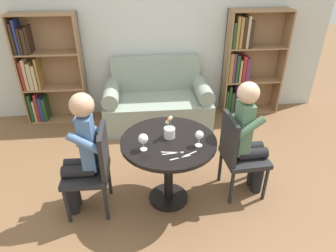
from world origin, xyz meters
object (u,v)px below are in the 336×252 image
(couch, at_px, (157,103))
(wine_glass_left, at_px, (143,139))
(bookshelf_right, at_px, (245,65))
(chair_left, at_px, (93,167))
(person_right, at_px, (249,137))
(chair_right, at_px, (239,152))
(wine_glass_right, at_px, (199,135))
(person_left, at_px, (81,152))
(flower_vase, at_px, (169,131))
(bookshelf_left, at_px, (44,72))

(couch, distance_m, wine_glass_left, 1.86)
(bookshelf_right, bearing_deg, chair_left, -136.71)
(person_right, bearing_deg, chair_left, 90.17)
(chair_right, relative_size, wine_glass_right, 5.96)
(wine_glass_right, bearing_deg, person_right, 19.24)
(bookshelf_right, distance_m, person_left, 2.89)
(bookshelf_right, distance_m, person_right, 1.91)
(couch, height_order, person_left, person_left)
(couch, xyz_separation_m, chair_left, (-0.71, -1.68, 0.18))
(wine_glass_left, height_order, flower_vase, flower_vase)
(wine_glass_left, bearing_deg, bookshelf_right, 52.10)
(flower_vase, bearing_deg, person_right, 1.85)
(wine_glass_right, height_order, flower_vase, flower_vase)
(chair_left, xyz_separation_m, wine_glass_left, (0.48, -0.09, 0.34))
(wine_glass_right, bearing_deg, bookshelf_right, 61.66)
(bookshelf_right, relative_size, person_left, 1.25)
(couch, distance_m, bookshelf_right, 1.44)
(chair_right, bearing_deg, flower_vase, 87.24)
(chair_left, xyz_separation_m, person_left, (-0.09, 0.00, 0.17))
(person_right, bearing_deg, bookshelf_left, 48.53)
(bookshelf_right, relative_size, flower_vase, 6.92)
(wine_glass_left, relative_size, flower_vase, 0.70)
(bookshelf_left, xyz_separation_m, person_right, (2.40, -1.84, -0.08))
(wine_glass_right, bearing_deg, flower_vase, 146.73)
(chair_left, height_order, person_right, person_right)
(bookshelf_left, height_order, flower_vase, bookshelf_left)
(wine_glass_left, bearing_deg, person_right, 11.05)
(person_left, bearing_deg, person_right, 94.59)
(wine_glass_left, bearing_deg, bookshelf_left, 123.78)
(bookshelf_right, height_order, flower_vase, bookshelf_right)
(chair_right, distance_m, person_left, 1.52)
(person_left, height_order, person_right, person_left)
(chair_left, distance_m, person_left, 0.19)
(bookshelf_right, bearing_deg, chair_right, -109.12)
(bookshelf_right, bearing_deg, person_right, -106.72)
(chair_right, distance_m, wine_glass_right, 0.59)
(chair_left, xyz_separation_m, flower_vase, (0.72, 0.08, 0.30))
(person_left, bearing_deg, bookshelf_right, 132.79)
(bookshelf_left, distance_m, wine_glass_right, 2.75)
(person_left, xyz_separation_m, wine_glass_left, (0.57, -0.09, 0.17))
(bookshelf_left, relative_size, person_left, 1.25)
(chair_right, relative_size, person_right, 0.72)
(chair_left, bearing_deg, wine_glass_right, 86.13)
(person_left, height_order, wine_glass_right, person_left)
(bookshelf_left, xyz_separation_m, wine_glass_right, (1.86, -2.02, 0.09))
(bookshelf_left, distance_m, wine_glass_left, 2.45)
(wine_glass_left, relative_size, wine_glass_right, 1.04)
(person_left, bearing_deg, bookshelf_left, -156.99)
(chair_right, xyz_separation_m, wine_glass_right, (-0.45, -0.18, 0.34))
(bookshelf_left, bearing_deg, person_left, -67.71)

